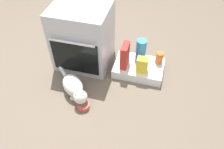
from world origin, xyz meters
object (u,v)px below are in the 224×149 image
object	(u,v)px
cat	(74,87)
water_bottle	(141,52)
snack_bag	(142,65)
cereal_box	(125,55)
food_bowl	(83,106)
oven	(83,36)
pantry_cabinet	(139,68)
sauce_jar	(159,58)

from	to	relation	value
cat	water_bottle	xyz separation A→B (m)	(0.58, 0.56, 0.15)
snack_bag	cereal_box	bearing A→B (deg)	167.35
food_bowl	water_bottle	bearing A→B (deg)	58.18
food_bowl	cereal_box	world-z (taller)	cereal_box
oven	pantry_cabinet	size ratio (longest dim) A/B	1.31
oven	snack_bag	size ratio (longest dim) A/B	4.01
oven	food_bowl	world-z (taller)	oven
sauce_jar	water_bottle	bearing A→B (deg)	-168.81
food_bowl	water_bottle	distance (m)	0.86
water_bottle	cereal_box	size ratio (longest dim) A/B	1.07
sauce_jar	snack_bag	xyz separation A→B (m)	(-0.16, -0.19, 0.02)
cat	snack_bag	xyz separation A→B (m)	(0.62, 0.42, 0.09)
pantry_cabinet	sauce_jar	size ratio (longest dim) A/B	3.94
food_bowl	sauce_jar	distance (m)	0.99
water_bottle	food_bowl	bearing A→B (deg)	-121.82
water_bottle	cereal_box	distance (m)	0.19
oven	cereal_box	world-z (taller)	oven
pantry_cabinet	cat	xyz separation A→B (m)	(-0.58, -0.51, 0.06)
pantry_cabinet	sauce_jar	xyz separation A→B (m)	(0.21, 0.09, 0.12)
cat	sauce_jar	distance (m)	0.99
pantry_cabinet	cereal_box	bearing A→B (deg)	-163.81
pantry_cabinet	cat	bearing A→B (deg)	-138.72
food_bowl	cereal_box	xyz separation A→B (m)	(0.28, 0.60, 0.21)
water_bottle	oven	bearing A→B (deg)	-177.27
snack_bag	sauce_jar	bearing A→B (deg)	48.58
oven	sauce_jar	distance (m)	0.88
food_bowl	snack_bag	size ratio (longest dim) A/B	0.67
oven	food_bowl	bearing A→B (deg)	-72.07
oven	water_bottle	world-z (taller)	oven
pantry_cabinet	cereal_box	size ratio (longest dim) A/B	1.97
cat	water_bottle	world-z (taller)	water_bottle
sauce_jar	cereal_box	xyz separation A→B (m)	(-0.37, -0.14, 0.07)
pantry_cabinet	food_bowl	bearing A→B (deg)	-123.96
cat	water_bottle	bearing A→B (deg)	88.60
oven	pantry_cabinet	xyz separation A→B (m)	(0.65, -0.02, -0.31)
cereal_box	food_bowl	bearing A→B (deg)	-114.78
pantry_cabinet	cat	world-z (taller)	cat
oven	snack_bag	bearing A→B (deg)	-9.15
food_bowl	water_bottle	xyz separation A→B (m)	(0.44, 0.70, 0.22)
water_bottle	cat	bearing A→B (deg)	-135.83
snack_bag	water_bottle	bearing A→B (deg)	107.73
pantry_cabinet	sauce_jar	bearing A→B (deg)	24.28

